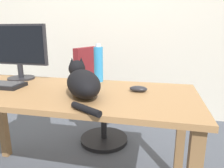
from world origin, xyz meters
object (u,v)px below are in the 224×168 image
at_px(cat, 82,81).
at_px(computer_mouse, 138,89).
at_px(water_bottle, 98,64).
at_px(office_chair, 99,102).
at_px(monitor, 18,50).

bearing_deg(cat, computer_mouse, 24.25).
distance_m(cat, water_bottle, 0.35).
relative_size(office_chair, computer_mouse, 8.70).
relative_size(office_chair, monitor, 1.99).
relative_size(cat, computer_mouse, 4.90).
height_order(office_chair, cat, office_chair).
distance_m(office_chair, water_bottle, 0.65).
bearing_deg(water_bottle, computer_mouse, -33.33).
xyz_separation_m(monitor, cat, (0.62, -0.29, -0.15)).
relative_size(office_chair, water_bottle, 3.45).
height_order(monitor, water_bottle, monitor).
bearing_deg(monitor, water_bottle, 5.55).
height_order(computer_mouse, water_bottle, water_bottle).
xyz_separation_m(office_chair, water_bottle, (0.13, -0.45, 0.45)).
relative_size(monitor, cat, 0.89).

